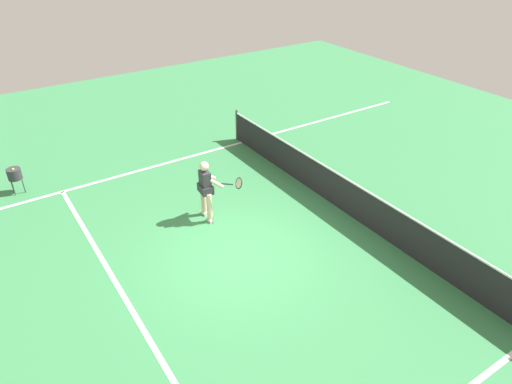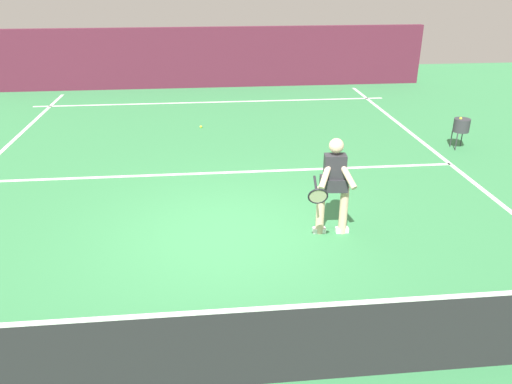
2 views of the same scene
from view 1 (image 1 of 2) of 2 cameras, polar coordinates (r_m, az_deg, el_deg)
The scene contains 6 objects.
ground_plane at distance 10.47m, azimuth -2.08°, elevation -7.55°, with size 28.53×28.53×0.00m, color #38844C.
service_line_marking at distance 9.73m, azimuth -15.52°, elevation -12.51°, with size 9.80×0.10×0.01m, color white.
sideline_left_marking at distance 14.23m, azimuth -12.46°, elevation 3.00°, with size 0.10×19.94×0.01m, color white.
court_net at distance 11.80m, azimuth 10.88°, elevation -0.41°, with size 10.48×0.08×1.02m.
tennis_player at distance 11.23m, azimuth -6.00°, elevation 0.48°, with size 0.83×0.92×1.55m.
ball_hopper at distance 13.94m, azimuth -27.29°, elevation 1.95°, with size 0.36×0.36×0.74m.
Camera 1 is at (7.03, -4.17, 6.54)m, focal length 32.94 mm.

